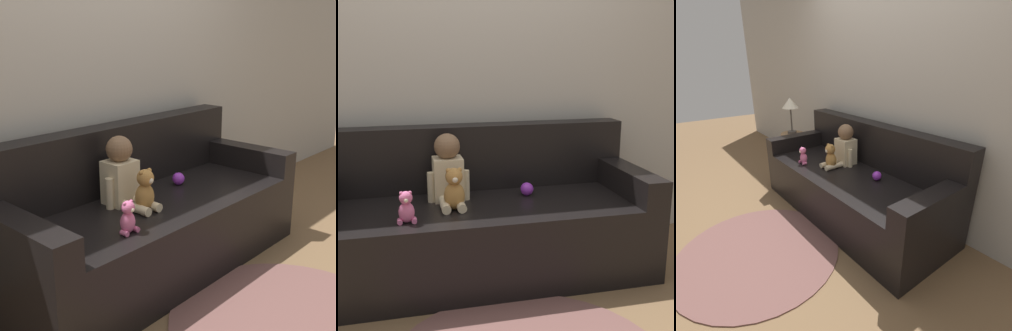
% 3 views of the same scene
% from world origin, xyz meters
% --- Properties ---
extents(ground_plane, '(12.00, 12.00, 0.00)m').
position_xyz_m(ground_plane, '(0.00, 0.00, 0.00)').
color(ground_plane, brown).
extents(wall_back, '(8.00, 0.05, 2.60)m').
position_xyz_m(wall_back, '(0.00, 0.51, 1.30)').
color(wall_back, '#ADA89E').
rests_on(wall_back, ground_plane).
extents(couch, '(2.10, 0.85, 0.91)m').
position_xyz_m(couch, '(0.00, 0.05, 0.32)').
color(couch, black).
rests_on(couch, ground_plane).
extents(person_baby, '(0.26, 0.37, 0.43)m').
position_xyz_m(person_baby, '(-0.20, 0.08, 0.66)').
color(person_baby, beige).
rests_on(person_baby, couch).
extents(teddy_bear_brown, '(0.12, 0.12, 0.26)m').
position_xyz_m(teddy_bear_brown, '(-0.19, -0.10, 0.61)').
color(teddy_bear_brown, '#AD7A3D').
rests_on(teddy_bear_brown, couch).
extents(plush_toy_side, '(0.11, 0.08, 0.18)m').
position_xyz_m(plush_toy_side, '(-0.47, -0.26, 0.56)').
color(plush_toy_side, '#DB6699').
rests_on(plush_toy_side, couch).
extents(toy_ball, '(0.09, 0.09, 0.09)m').
position_xyz_m(toy_ball, '(0.31, 0.07, 0.52)').
color(toy_ball, purple).
rests_on(toy_ball, couch).
extents(floor_rug, '(1.34, 1.34, 0.01)m').
position_xyz_m(floor_rug, '(0.02, -1.00, 0.01)').
color(floor_rug, brown).
rests_on(floor_rug, ground_plane).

